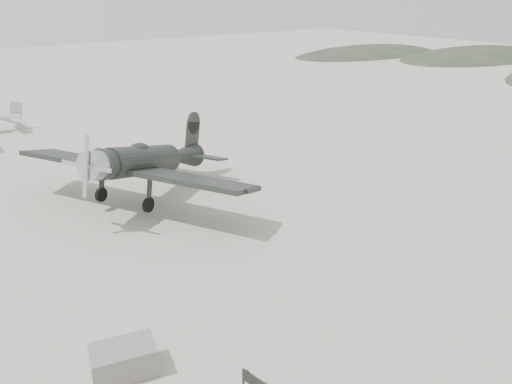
{
  "coord_description": "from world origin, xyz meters",
  "views": [
    {
      "loc": [
        -9.82,
        -12.2,
        9.27
      ],
      "look_at": [
        1.44,
        2.95,
        1.5
      ],
      "focal_mm": 35.0,
      "sensor_mm": 36.0,
      "label": 1
    }
  ],
  "objects": [
    {
      "name": "ground",
      "position": [
        0.0,
        0.0,
        0.0
      ],
      "size": [
        160.0,
        160.0,
        0.0
      ],
      "primitive_type": "plane",
      "color": "#ADA89A",
      "rests_on": "ground"
    },
    {
      "name": "hill_northeast",
      "position": [
        50.0,
        40.0,
        0.0
      ],
      "size": [
        32.0,
        16.0,
        5.2
      ],
      "primitive_type": "ellipsoid",
      "color": "#293526",
      "rests_on": "ground"
    },
    {
      "name": "equipment_block",
      "position": [
        -6.47,
        -2.0,
        0.41
      ],
      "size": [
        1.82,
        1.37,
        0.81
      ],
      "primitive_type": "cube",
      "rotation": [
        0.0,
        0.0,
        -0.24
      ],
      "color": "slate",
      "rests_on": "ground"
    },
    {
      "name": "hill_east_north",
      "position": [
        60.0,
        28.0,
        0.0
      ],
      "size": [
        36.0,
        18.0,
        6.0
      ],
      "primitive_type": "ellipsoid",
      "color": "#293526",
      "rests_on": "ground"
    },
    {
      "name": "lowwing_monoplane",
      "position": [
        -0.99,
        7.98,
        1.98
      ],
      "size": [
        9.0,
        11.08,
        3.73
      ],
      "rotation": [
        0.0,
        0.24,
        0.48
      ],
      "color": "black",
      "rests_on": "ground"
    }
  ]
}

